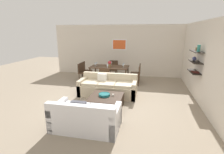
% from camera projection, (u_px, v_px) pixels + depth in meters
% --- Properties ---
extents(ground_plane, '(18.00, 18.00, 0.00)m').
position_uv_depth(ground_plane, '(110.00, 98.00, 6.19)').
color(ground_plane, gray).
extents(back_wall_unit, '(8.40, 0.09, 2.70)m').
position_uv_depth(back_wall_unit, '(130.00, 51.00, 9.12)').
color(back_wall_unit, silver).
rests_on(back_wall_unit, ground).
extents(right_wall_shelf_unit, '(0.34, 8.20, 2.70)m').
position_uv_depth(right_wall_shelf_unit, '(200.00, 62.00, 5.80)').
color(right_wall_shelf_unit, silver).
rests_on(right_wall_shelf_unit, ground).
extents(sofa_beige, '(2.14, 0.90, 0.78)m').
position_uv_depth(sofa_beige, '(108.00, 88.00, 6.47)').
color(sofa_beige, beige).
rests_on(sofa_beige, ground).
extents(loveseat_white, '(1.64, 0.90, 0.78)m').
position_uv_depth(loveseat_white, '(86.00, 118.00, 4.19)').
color(loveseat_white, white).
rests_on(loveseat_white, ground).
extents(coffee_table, '(1.01, 1.04, 0.38)m').
position_uv_depth(coffee_table, '(106.00, 102.00, 5.40)').
color(coffee_table, '#38281E').
rests_on(coffee_table, ground).
extents(decorative_bowl, '(0.36, 0.36, 0.07)m').
position_uv_depth(decorative_bowl, '(104.00, 95.00, 5.38)').
color(decorative_bowl, '#19666B').
rests_on(decorative_bowl, coffee_table).
extents(candle_jar, '(0.07, 0.07, 0.07)m').
position_uv_depth(candle_jar, '(113.00, 95.00, 5.35)').
color(candle_jar, silver).
rests_on(candle_jar, coffee_table).
extents(dining_table, '(1.78, 0.93, 0.75)m').
position_uv_depth(dining_table, '(110.00, 68.00, 8.08)').
color(dining_table, '#422D1E').
rests_on(dining_table, ground).
extents(dining_chair_left_near, '(0.44, 0.44, 0.88)m').
position_uv_depth(dining_chair_left_near, '(82.00, 71.00, 8.19)').
color(dining_chair_left_near, '#422D1E').
rests_on(dining_chair_left_near, ground).
extents(dining_chair_right_far, '(0.44, 0.44, 0.88)m').
position_uv_depth(dining_chair_right_far, '(137.00, 72.00, 8.06)').
color(dining_chair_right_far, '#422D1E').
rests_on(dining_chair_right_far, ground).
extents(dining_chair_foot, '(0.44, 0.44, 0.88)m').
position_uv_depth(dining_chair_foot, '(105.00, 76.00, 7.30)').
color(dining_chair_foot, '#422D1E').
rests_on(dining_chair_foot, ground).
extents(dining_chair_right_near, '(0.44, 0.44, 0.88)m').
position_uv_depth(dining_chair_right_near, '(137.00, 74.00, 7.67)').
color(dining_chair_right_near, '#422D1E').
rests_on(dining_chair_right_near, ground).
extents(dining_chair_left_far, '(0.44, 0.44, 0.88)m').
position_uv_depth(dining_chair_left_far, '(85.00, 69.00, 8.59)').
color(dining_chair_left_far, '#422D1E').
rests_on(dining_chair_left_far, ground).
extents(dining_chair_head, '(0.44, 0.44, 0.88)m').
position_uv_depth(dining_chair_head, '(113.00, 68.00, 8.95)').
color(dining_chair_head, '#422D1E').
rests_on(dining_chair_head, ground).
extents(wine_glass_left_near, '(0.08, 0.08, 0.17)m').
position_uv_depth(wine_glass_left_near, '(95.00, 64.00, 8.06)').
color(wine_glass_left_near, silver).
rests_on(wine_glass_left_near, dining_table).
extents(wine_glass_right_near, '(0.08, 0.08, 0.18)m').
position_uv_depth(wine_glass_right_near, '(123.00, 65.00, 7.79)').
color(wine_glass_right_near, silver).
rests_on(wine_glass_right_near, dining_table).
extents(wine_glass_head, '(0.06, 0.06, 0.16)m').
position_uv_depth(wine_glass_head, '(111.00, 63.00, 8.42)').
color(wine_glass_head, silver).
rests_on(wine_glass_head, dining_table).
extents(wine_glass_foot, '(0.07, 0.07, 0.16)m').
position_uv_depth(wine_glass_foot, '(108.00, 66.00, 7.65)').
color(wine_glass_foot, silver).
rests_on(wine_glass_foot, dining_table).
extents(wine_glass_left_far, '(0.08, 0.08, 0.16)m').
position_uv_depth(wine_glass_left_far, '(97.00, 63.00, 8.28)').
color(wine_glass_left_far, silver).
rests_on(wine_glass_left_far, dining_table).
extents(wine_glass_right_far, '(0.07, 0.07, 0.17)m').
position_uv_depth(wine_glass_right_far, '(124.00, 64.00, 8.01)').
color(wine_glass_right_far, silver).
rests_on(wine_glass_right_far, dining_table).
extents(centerpiece_vase, '(0.16, 0.16, 0.26)m').
position_uv_depth(centerpiece_vase, '(110.00, 64.00, 8.00)').
color(centerpiece_vase, olive).
rests_on(centerpiece_vase, dining_table).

